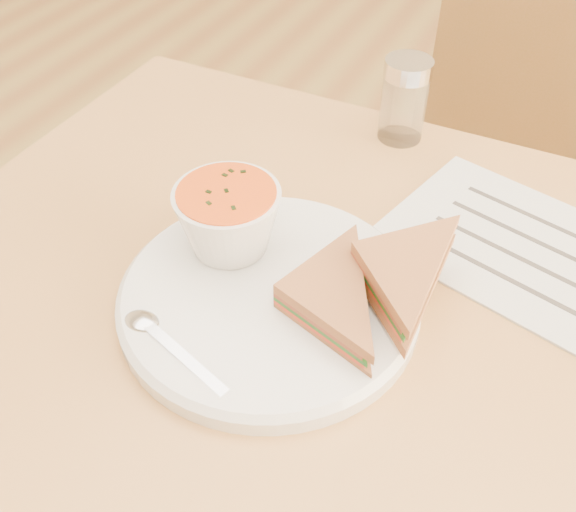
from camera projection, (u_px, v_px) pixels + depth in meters
The scene contains 9 objects.
dining_table at pixel (356, 507), 0.85m from camera, with size 1.00×0.70×0.75m, color brown, non-canonical shape.
chair_far at pixel (488, 231), 1.08m from camera, with size 0.43×0.43×0.98m, color brown, non-canonical shape.
plate at pixel (269, 298), 0.61m from camera, with size 0.28×0.28×0.02m, color white, non-canonical shape.
soup_bowl at pixel (229, 222), 0.62m from camera, with size 0.10×0.10×0.07m, color white, non-canonical shape.
sandwich_half_a at pixel (273, 298), 0.57m from camera, with size 0.11×0.11×0.03m, color #AD6B3D, non-canonical shape.
sandwich_half_b at pixel (350, 256), 0.59m from camera, with size 0.11×0.11×0.04m, color #AD6B3D, non-canonical shape.
spoon at pixel (178, 353), 0.54m from camera, with size 0.17×0.03×0.01m, color silver, non-canonical shape.
paper_menu at pixel (520, 247), 0.67m from camera, with size 0.27×0.20×0.00m, color white, non-canonical shape.
condiment_shaker at pixel (404, 100), 0.78m from camera, with size 0.06×0.06×0.10m, color silver, non-canonical shape.
Camera 1 is at (0.09, -0.39, 1.20)m, focal length 40.00 mm.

